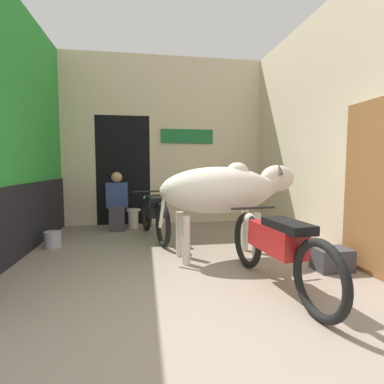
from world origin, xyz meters
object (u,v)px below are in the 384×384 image
(motorcycle_far, at_px, (154,212))
(shopkeeper_seated, at_px, (117,200))
(motorcycle_near, at_px, (276,245))
(cow, at_px, (225,190))
(bucket, at_px, (53,239))
(plastic_stool, at_px, (133,218))
(crate, at_px, (332,259))

(motorcycle_far, distance_m, shopkeeper_seated, 1.07)
(motorcycle_near, height_order, motorcycle_far, motorcycle_far)
(cow, height_order, motorcycle_near, cow)
(motorcycle_near, height_order, bucket, motorcycle_near)
(plastic_stool, bearing_deg, crate, -49.31)
(bucket, bearing_deg, plastic_stool, 46.56)
(shopkeeper_seated, bearing_deg, plastic_stool, 23.37)
(motorcycle_far, relative_size, crate, 4.58)
(motorcycle_near, xyz_separation_m, bucket, (-2.85, 2.10, -0.34))
(motorcycle_far, height_order, crate, motorcycle_far)
(cow, relative_size, plastic_stool, 5.10)
(plastic_stool, xyz_separation_m, bucket, (-1.23, -1.30, -0.09))
(cow, xyz_separation_m, bucket, (-2.61, 0.91, -0.84))
(motorcycle_far, height_order, bucket, motorcycle_far)
(motorcycle_near, xyz_separation_m, crate, (0.95, 0.41, -0.33))
(motorcycle_far, distance_m, bucket, 1.71)
(shopkeeper_seated, distance_m, plastic_stool, 0.53)
(bucket, bearing_deg, crate, -23.88)
(cow, distance_m, shopkeeper_seated, 2.70)
(plastic_stool, bearing_deg, motorcycle_far, -66.45)
(crate, bearing_deg, plastic_stool, 130.69)
(motorcycle_far, bearing_deg, motorcycle_near, -63.81)
(motorcycle_far, bearing_deg, shopkeeper_seated, 132.30)
(cow, xyz_separation_m, motorcycle_near, (0.24, -1.19, -0.50))
(shopkeeper_seated, bearing_deg, cow, -50.87)
(crate, xyz_separation_m, bucket, (-3.80, 1.68, -0.01))
(bucket, bearing_deg, shopkeeper_seated, 51.72)
(cow, height_order, crate, cow)
(plastic_stool, relative_size, crate, 0.93)
(cow, relative_size, shopkeeper_seated, 1.75)
(crate, height_order, bucket, crate)
(motorcycle_near, bearing_deg, shopkeeper_seated, 120.63)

